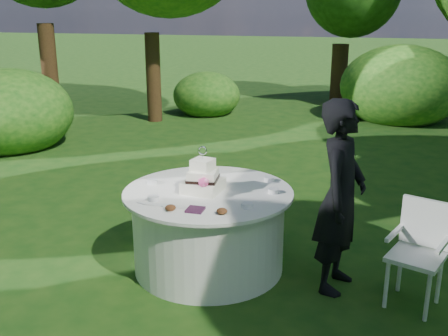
{
  "coord_description": "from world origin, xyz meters",
  "views": [
    {
      "loc": [
        1.31,
        -4.32,
        2.38
      ],
      "look_at": [
        0.15,
        0.0,
        1.0
      ],
      "focal_mm": 42.0,
      "sensor_mm": 36.0,
      "label": 1
    }
  ],
  "objects": [
    {
      "name": "table",
      "position": [
        0.0,
        0.0,
        0.39
      ],
      "size": [
        1.56,
        1.56,
        0.77
      ],
      "color": "white",
      "rests_on": "ground"
    },
    {
      "name": "ground",
      "position": [
        0.0,
        0.0,
        0.0
      ],
      "size": [
        80.0,
        80.0,
        0.0
      ],
      "primitive_type": "plane",
      "color": "#143C10",
      "rests_on": "ground"
    },
    {
      "name": "chair",
      "position": [
        1.85,
        -0.14,
        0.52
      ],
      "size": [
        0.52,
        0.52,
        0.88
      ],
      "color": "white",
      "rests_on": "ground"
    },
    {
      "name": "petal_cups",
      "position": [
        0.05,
        -0.53,
        0.79
      ],
      "size": [
        0.52,
        0.13,
        0.05
      ],
      "color": "#562D16",
      "rests_on": "table"
    },
    {
      "name": "cake",
      "position": [
        -0.04,
        -0.03,
        0.88
      ],
      "size": [
        0.36,
        0.37,
        0.43
      ],
      "color": "silver",
      "rests_on": "table"
    },
    {
      "name": "votives",
      "position": [
        0.04,
        0.05,
        0.79
      ],
      "size": [
        1.26,
        0.91,
        0.04
      ],
      "color": "white",
      "rests_on": "table"
    },
    {
      "name": "feather_plume",
      "position": [
        -0.26,
        -0.46,
        0.78
      ],
      "size": [
        0.48,
        0.07,
        0.01
      ],
      "primitive_type": "ellipsoid",
      "color": "white",
      "rests_on": "table"
    },
    {
      "name": "guest",
      "position": [
        1.19,
        -0.05,
        0.84
      ],
      "size": [
        0.52,
        0.68,
        1.68
      ],
      "primitive_type": "imported",
      "rotation": [
        0.0,
        0.0,
        1.36
      ],
      "color": "black",
      "rests_on": "ground"
    },
    {
      "name": "napkins",
      "position": [
        0.04,
        -0.5,
        0.78
      ],
      "size": [
        0.14,
        0.14,
        0.02
      ],
      "primitive_type": "cube",
      "color": "#441D3A",
      "rests_on": "table"
    }
  ]
}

